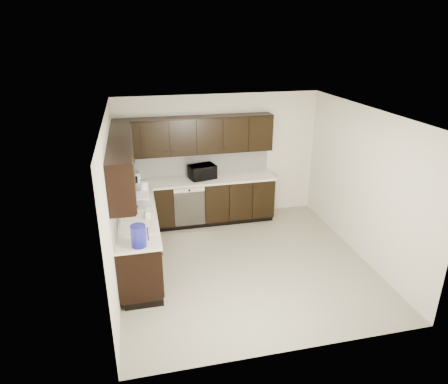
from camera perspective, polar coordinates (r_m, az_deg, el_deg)
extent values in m
plane|color=#9D9782|center=(6.74, 2.98, -10.23)|extent=(4.00, 4.00, 0.00)
plane|color=white|center=(5.81, 3.46, 11.14)|extent=(4.00, 4.00, 0.00)
cube|color=beige|center=(7.99, -0.73, 4.96)|extent=(4.00, 0.02, 2.50)
cube|color=beige|center=(5.97, -15.62, -1.95)|extent=(0.02, 4.00, 2.50)
cube|color=beige|center=(6.96, 19.25, 1.07)|extent=(0.02, 4.00, 2.50)
cube|color=beige|center=(4.48, 10.29, -9.83)|extent=(4.00, 0.02, 2.50)
cube|color=black|center=(7.91, -3.78, -1.46)|extent=(3.00, 0.60, 0.90)
cube|color=black|center=(6.57, -12.21, -7.09)|extent=(0.60, 2.20, 0.90)
cube|color=black|center=(8.10, -3.75, -3.97)|extent=(3.00, 0.54, 0.10)
cube|color=black|center=(6.77, -11.68, -10.03)|extent=(0.54, 2.20, 0.10)
cube|color=#EEE5CF|center=(7.73, -3.87, 1.74)|extent=(3.03, 0.63, 0.04)
cube|color=#EEE5CF|center=(6.36, -12.55, -3.38)|extent=(0.63, 2.23, 0.04)
cube|color=white|center=(7.92, -4.25, 4.21)|extent=(3.00, 0.02, 0.48)
cube|color=white|center=(6.55, -15.30, -0.43)|extent=(0.02, 2.80, 0.48)
cube|color=black|center=(7.61, -4.20, 8.10)|extent=(3.00, 0.33, 0.70)
cube|color=black|center=(6.19, -14.46, 4.18)|extent=(0.33, 2.47, 0.70)
cube|color=beige|center=(7.60, -4.93, -2.09)|extent=(0.58, 0.02, 0.78)
cube|color=beige|center=(7.46, -5.00, 0.28)|extent=(0.58, 0.03, 0.08)
cylinder|color=black|center=(7.45, -4.99, 0.23)|extent=(0.04, 0.02, 0.04)
cube|color=beige|center=(6.08, -12.32, -4.34)|extent=(0.54, 0.82, 0.03)
cube|color=beige|center=(5.94, -12.21, -5.91)|extent=(0.42, 0.34, 0.16)
cube|color=beige|center=(6.30, -12.30, -4.24)|extent=(0.42, 0.34, 0.16)
cylinder|color=silver|center=(6.03, -14.50, -3.44)|extent=(0.03, 0.03, 0.26)
cylinder|color=silver|center=(5.98, -14.13, -2.36)|extent=(0.14, 0.02, 0.02)
cylinder|color=#B2B2B7|center=(5.93, -12.23, -5.65)|extent=(0.20, 0.20, 0.10)
imported|color=black|center=(7.69, -3.13, 2.88)|extent=(0.56, 0.45, 0.27)
imported|color=gray|center=(6.15, -10.91, -3.01)|extent=(0.10, 0.10, 0.18)
imported|color=gray|center=(7.19, -13.64, 0.79)|extent=(0.12, 0.12, 0.25)
cube|color=silver|center=(7.68, -13.22, 2.00)|extent=(0.37, 0.30, 0.20)
cube|color=silver|center=(6.62, -12.80, -1.30)|extent=(0.57, 0.50, 0.18)
cylinder|color=#10149A|center=(5.39, -12.12, -6.15)|extent=(0.21, 0.21, 0.30)
cylinder|color=#0D8B95|center=(7.22, -11.47, 0.89)|extent=(0.10, 0.10, 0.21)
cylinder|color=silver|center=(6.83, -11.33, 0.15)|extent=(0.15, 0.15, 0.32)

